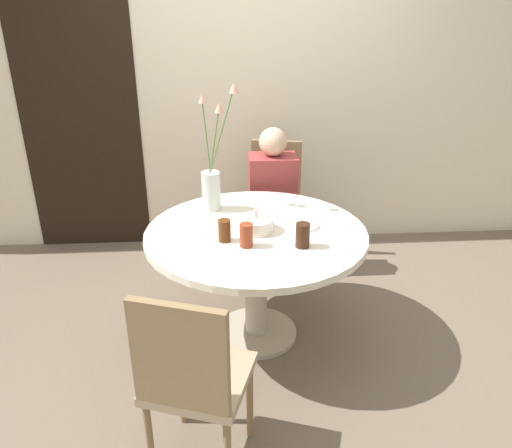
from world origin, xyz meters
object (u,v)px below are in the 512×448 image
at_px(drink_glass_0, 303,235).
at_px(drink_glass_2, 224,231).
at_px(flower_vase, 212,179).
at_px(person_guest, 272,206).
at_px(side_plate, 305,225).
at_px(drink_glass_1, 246,235).
at_px(birthday_cake, 255,224).
at_px(chair_far_back, 274,195).
at_px(chair_right_flank, 192,376).

distance_m(drink_glass_0, drink_glass_2, 0.42).
distance_m(flower_vase, person_guest, 0.77).
relative_size(flower_vase, drink_glass_0, 5.85).
relative_size(side_plate, drink_glass_1, 1.27).
distance_m(birthday_cake, drink_glass_0, 0.32).
relative_size(flower_vase, side_plate, 4.74).
distance_m(flower_vase, drink_glass_1, 0.57).
bearing_deg(birthday_cake, drink_glass_2, -145.55).
distance_m(drink_glass_2, person_guest, 1.05).
xyz_separation_m(side_plate, person_guest, (-0.11, 0.80, -0.20)).
height_order(chair_far_back, drink_glass_1, chair_far_back).
height_order(drink_glass_1, person_guest, person_guest).
relative_size(chair_right_flank, flower_vase, 1.22).
bearing_deg(chair_right_flank, person_guest, -87.00).
height_order(birthday_cake, drink_glass_1, drink_glass_1).
height_order(drink_glass_0, person_guest, person_guest).
distance_m(flower_vase, drink_glass_0, 0.74).
xyz_separation_m(chair_far_back, drink_glass_0, (0.02, -1.21, 0.24)).
distance_m(birthday_cake, drink_glass_2, 0.21).
bearing_deg(drink_glass_0, drink_glass_2, 166.65).
height_order(birthday_cake, flower_vase, flower_vase).
bearing_deg(person_guest, birthday_cake, -102.16).
distance_m(chair_right_flank, flower_vase, 1.36).
distance_m(chair_far_back, drink_glass_0, 1.24).
xyz_separation_m(birthday_cake, flower_vase, (-0.24, 0.34, 0.16)).
bearing_deg(drink_glass_1, birthday_cake, 72.75).
relative_size(chair_far_back, birthday_cake, 4.63).
xyz_separation_m(side_plate, drink_glass_2, (-0.46, -0.16, 0.06)).
bearing_deg(side_plate, person_guest, 97.74).
height_order(chair_right_flank, birthday_cake, chair_right_flank).
bearing_deg(birthday_cake, chair_far_back, 77.89).
bearing_deg(drink_glass_0, person_guest, 92.91).
xyz_separation_m(chair_far_back, drink_glass_2, (-0.39, -1.11, 0.24)).
distance_m(drink_glass_0, person_guest, 1.09).
xyz_separation_m(drink_glass_0, drink_glass_1, (-0.29, 0.02, -0.00)).
distance_m(chair_right_flank, drink_glass_1, 0.85).
height_order(chair_far_back, drink_glass_2, chair_far_back).
height_order(birthday_cake, drink_glass_2, same).
bearing_deg(chair_right_flank, drink_glass_1, -89.97).
distance_m(side_plate, drink_glass_1, 0.42).
relative_size(birthday_cake, drink_glass_2, 1.66).
xyz_separation_m(birthday_cake, drink_glass_2, (-0.17, -0.12, 0.02)).
distance_m(flower_vase, side_plate, 0.64).
bearing_deg(chair_right_flank, flower_vase, -75.06).
relative_size(drink_glass_1, person_guest, 0.12).
height_order(chair_far_back, chair_right_flank, same).
xyz_separation_m(flower_vase, person_guest, (0.42, 0.51, -0.39)).
relative_size(drink_glass_0, drink_glass_1, 1.03).
bearing_deg(drink_glass_2, birthday_cake, 34.45).
xyz_separation_m(birthday_cake, drink_glass_0, (0.23, -0.22, 0.03)).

